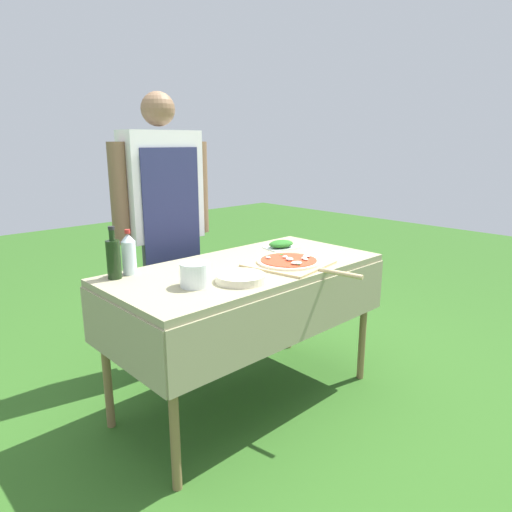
# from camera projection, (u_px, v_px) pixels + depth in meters

# --- Properties ---
(ground_plane) EXTENTS (12.00, 12.00, 0.00)m
(ground_plane) POSITION_uv_depth(u_px,v_px,m) (247.00, 399.00, 2.57)
(ground_plane) COLOR #2D5B1E
(prep_table) EXTENTS (1.48, 0.73, 0.78)m
(prep_table) POSITION_uv_depth(u_px,v_px,m) (247.00, 281.00, 2.40)
(prep_table) COLOR gray
(prep_table) RESTS_ON ground
(person_cook) EXTENTS (0.63, 0.23, 1.69)m
(person_cook) POSITION_uv_depth(u_px,v_px,m) (163.00, 213.00, 2.73)
(person_cook) COLOR #4C4C51
(person_cook) RESTS_ON ground
(pizza_on_peel) EXTENTS (0.43, 0.63, 0.05)m
(pizza_on_peel) POSITION_uv_depth(u_px,v_px,m) (291.00, 263.00, 2.39)
(pizza_on_peel) COLOR #D1B27F
(pizza_on_peel) RESTS_ON prep_table
(oil_bottle) EXTENTS (0.07, 0.07, 0.25)m
(oil_bottle) POSITION_uv_depth(u_px,v_px,m) (114.00, 258.00, 2.14)
(oil_bottle) COLOR black
(oil_bottle) RESTS_ON prep_table
(water_bottle) EXTENTS (0.07, 0.07, 0.22)m
(water_bottle) POSITION_uv_depth(u_px,v_px,m) (129.00, 254.00, 2.21)
(water_bottle) COLOR silver
(water_bottle) RESTS_ON prep_table
(herb_container) EXTENTS (0.21, 0.16, 0.05)m
(herb_container) POSITION_uv_depth(u_px,v_px,m) (281.00, 244.00, 2.76)
(herb_container) COLOR silver
(herb_container) RESTS_ON prep_table
(mixing_tub) EXTENTS (0.14, 0.14, 0.11)m
(mixing_tub) POSITION_uv_depth(u_px,v_px,m) (195.00, 275.00, 2.03)
(mixing_tub) COLOR silver
(mixing_tub) RESTS_ON prep_table
(plate_stack) EXTENTS (0.24, 0.24, 0.03)m
(plate_stack) POSITION_uv_depth(u_px,v_px,m) (241.00, 278.00, 2.11)
(plate_stack) COLOR beige
(plate_stack) RESTS_ON prep_table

